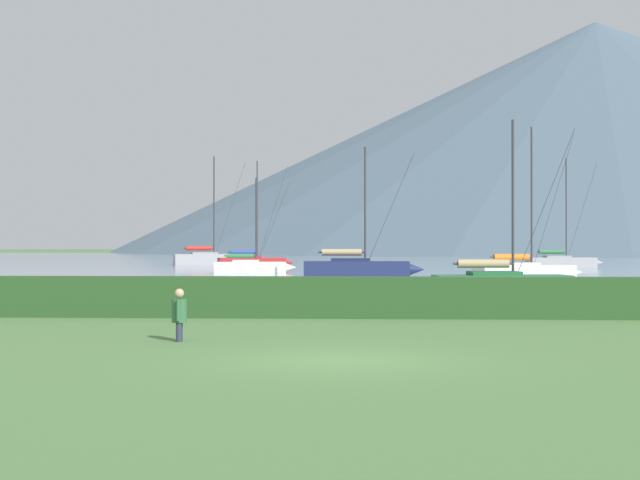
{
  "coord_description": "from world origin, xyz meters",
  "views": [
    {
      "loc": [
        0.61,
        -18.37,
        2.28
      ],
      "look_at": [
        -4.03,
        69.08,
        2.77
      ],
      "focal_mm": 52.39,
      "sensor_mm": 36.0,
      "label": 1
    }
  ],
  "objects_px": {
    "person_seated_viewer": "(179,312)",
    "sailboat_slip_8": "(253,262)",
    "sailboat_slip_1": "(525,271)",
    "sailboat_slip_6": "(358,268)",
    "sailboat_slip_12": "(504,283)",
    "sailboat_slip_3": "(562,261)",
    "sailboat_slip_11": "(209,258)",
    "sailboat_slip_9": "(251,266)"
  },
  "relations": [
    {
      "from": "sailboat_slip_3",
      "to": "sailboat_slip_11",
      "type": "xyz_separation_m",
      "value": [
        -37.9,
        13.9,
        0.12
      ]
    },
    {
      "from": "sailboat_slip_3",
      "to": "sailboat_slip_11",
      "type": "height_order",
      "value": "sailboat_slip_11"
    },
    {
      "from": "sailboat_slip_8",
      "to": "person_seated_viewer",
      "type": "xyz_separation_m",
      "value": [
        7.08,
        -70.13,
        0.05
      ]
    },
    {
      "from": "sailboat_slip_11",
      "to": "person_seated_viewer",
      "type": "bearing_deg",
      "value": -98.71
    },
    {
      "from": "sailboat_slip_8",
      "to": "sailboat_slip_11",
      "type": "xyz_separation_m",
      "value": [
        -7.13,
        16.12,
        0.13
      ]
    },
    {
      "from": "sailboat_slip_6",
      "to": "sailboat_slip_12",
      "type": "distance_m",
      "value": 24.54
    },
    {
      "from": "person_seated_viewer",
      "to": "sailboat_slip_1",
      "type": "bearing_deg",
      "value": 64.18
    },
    {
      "from": "sailboat_slip_6",
      "to": "sailboat_slip_8",
      "type": "xyz_separation_m",
      "value": [
        -10.77,
        26.48,
        -0.05
      ]
    },
    {
      "from": "sailboat_slip_1",
      "to": "sailboat_slip_3",
      "type": "distance_m",
      "value": 34.69
    },
    {
      "from": "sailboat_slip_12",
      "to": "sailboat_slip_6",
      "type": "bearing_deg",
      "value": 99.43
    },
    {
      "from": "sailboat_slip_8",
      "to": "sailboat_slip_12",
      "type": "height_order",
      "value": "sailboat_slip_8"
    },
    {
      "from": "sailboat_slip_9",
      "to": "sailboat_slip_12",
      "type": "relative_size",
      "value": 0.99
    },
    {
      "from": "sailboat_slip_11",
      "to": "sailboat_slip_9",
      "type": "bearing_deg",
      "value": -92.46
    },
    {
      "from": "sailboat_slip_6",
      "to": "sailboat_slip_11",
      "type": "height_order",
      "value": "sailboat_slip_11"
    },
    {
      "from": "sailboat_slip_6",
      "to": "sailboat_slip_8",
      "type": "distance_m",
      "value": 28.58
    },
    {
      "from": "sailboat_slip_1",
      "to": "person_seated_viewer",
      "type": "xyz_separation_m",
      "value": [
        -14.55,
        -38.89,
        0.07
      ]
    },
    {
      "from": "sailboat_slip_1",
      "to": "sailboat_slip_9",
      "type": "relative_size",
      "value": 1.28
    },
    {
      "from": "sailboat_slip_6",
      "to": "sailboat_slip_8",
      "type": "bearing_deg",
      "value": 109.81
    },
    {
      "from": "sailboat_slip_1",
      "to": "person_seated_viewer",
      "type": "height_order",
      "value": "sailboat_slip_1"
    },
    {
      "from": "sailboat_slip_8",
      "to": "sailboat_slip_9",
      "type": "distance_m",
      "value": 16.36
    },
    {
      "from": "sailboat_slip_6",
      "to": "sailboat_slip_12",
      "type": "xyz_separation_m",
      "value": [
        6.79,
        -23.58,
        -0.12
      ]
    },
    {
      "from": "sailboat_slip_12",
      "to": "person_seated_viewer",
      "type": "bearing_deg",
      "value": -124.19
    },
    {
      "from": "sailboat_slip_11",
      "to": "sailboat_slip_12",
      "type": "distance_m",
      "value": 70.64
    },
    {
      "from": "sailboat_slip_9",
      "to": "sailboat_slip_11",
      "type": "bearing_deg",
      "value": 98.12
    },
    {
      "from": "sailboat_slip_11",
      "to": "sailboat_slip_12",
      "type": "height_order",
      "value": "sailboat_slip_11"
    },
    {
      "from": "sailboat_slip_3",
      "to": "sailboat_slip_11",
      "type": "relative_size",
      "value": 0.86
    },
    {
      "from": "sailboat_slip_1",
      "to": "sailboat_slip_8",
      "type": "height_order",
      "value": "sailboat_slip_8"
    },
    {
      "from": "sailboat_slip_3",
      "to": "person_seated_viewer",
      "type": "relative_size",
      "value": 8.77
    },
    {
      "from": "sailboat_slip_9",
      "to": "person_seated_viewer",
      "type": "bearing_deg",
      "value": -92.01
    },
    {
      "from": "sailboat_slip_1",
      "to": "sailboat_slip_3",
      "type": "xyz_separation_m",
      "value": [
        9.13,
        33.46,
        0.04
      ]
    },
    {
      "from": "person_seated_viewer",
      "to": "sailboat_slip_8",
      "type": "bearing_deg",
      "value": 90.45
    },
    {
      "from": "sailboat_slip_3",
      "to": "sailboat_slip_9",
      "type": "height_order",
      "value": "sailboat_slip_3"
    },
    {
      "from": "sailboat_slip_6",
      "to": "sailboat_slip_8",
      "type": "relative_size",
      "value": 0.86
    },
    {
      "from": "sailboat_slip_6",
      "to": "person_seated_viewer",
      "type": "distance_m",
      "value": 43.81
    },
    {
      "from": "sailboat_slip_11",
      "to": "sailboat_slip_1",
      "type": "bearing_deg",
      "value": -76.8
    },
    {
      "from": "sailboat_slip_6",
      "to": "sailboat_slip_11",
      "type": "distance_m",
      "value": 46.21
    },
    {
      "from": "sailboat_slip_6",
      "to": "sailboat_slip_9",
      "type": "xyz_separation_m",
      "value": [
        -8.86,
        10.23,
        -0.14
      ]
    },
    {
      "from": "sailboat_slip_11",
      "to": "sailboat_slip_8",
      "type": "bearing_deg",
      "value": -84.2
    },
    {
      "from": "sailboat_slip_6",
      "to": "sailboat_slip_11",
      "type": "xyz_separation_m",
      "value": [
        -17.9,
        42.6,
        0.08
      ]
    },
    {
      "from": "sailboat_slip_1",
      "to": "sailboat_slip_12",
      "type": "bearing_deg",
      "value": -117.48
    },
    {
      "from": "sailboat_slip_1",
      "to": "sailboat_slip_12",
      "type": "distance_m",
      "value": 19.26
    },
    {
      "from": "sailboat_slip_8",
      "to": "sailboat_slip_11",
      "type": "distance_m",
      "value": 17.63
    }
  ]
}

